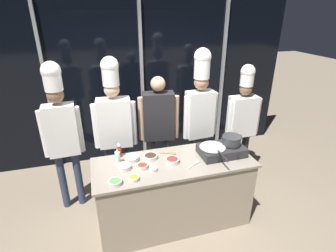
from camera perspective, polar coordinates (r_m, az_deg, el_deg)
name	(u,v)px	position (r m, az deg, el deg)	size (l,w,h in m)	color
ground_plane	(173,220)	(3.64, 1.17, -19.71)	(24.00, 24.00, 0.00)	#7F705B
window_wall_back	(142,83)	(4.59, -5.74, 9.29)	(5.31, 0.09, 2.70)	black
demo_counter	(174,192)	(3.35, 1.23, -14.21)	(1.88, 0.72, 0.89)	gray
portable_stove	(221,150)	(3.27, 11.56, -5.16)	(0.54, 0.36, 0.12)	#28282B
frying_pan	(213,146)	(3.18, 9.72, -4.29)	(0.31, 0.54, 0.04)	#ADAFB5
stock_pot	(232,140)	(3.27, 13.67, -2.95)	(0.26, 0.23, 0.11)	#333335
squeeze_bottle_chili	(119,150)	(3.19, -10.60, -5.17)	(0.05, 0.05, 0.19)	red
squeeze_bottle_clear	(118,157)	(3.06, -10.92, -6.58)	(0.06, 0.06, 0.19)	white
prep_bowl_ginger	(124,167)	(2.98, -9.57, -8.73)	(0.16, 0.16, 0.05)	silver
prep_bowl_scallions	(115,182)	(2.77, -11.43, -11.85)	(0.14, 0.14, 0.05)	silver
prep_bowl_chili_flakes	(142,166)	(2.97, -5.58, -8.71)	(0.13, 0.13, 0.05)	silver
prep_bowl_soy_glaze	(151,156)	(3.15, -3.83, -6.61)	(0.17, 0.17, 0.05)	silver
prep_bowl_carrots	(134,178)	(2.80, -7.47, -11.18)	(0.12, 0.12, 0.04)	silver
prep_bowl_noodles	(153,169)	(2.92, -3.25, -9.32)	(0.09, 0.09, 0.04)	silver
prep_bowl_bell_pepper	(172,160)	(3.06, 0.92, -7.44)	(0.17, 0.17, 0.05)	silver
prep_bowl_rice	(132,158)	(3.12, -7.95, -6.95)	(0.17, 0.17, 0.06)	silver
serving_spoon_slotted	(195,163)	(3.06, 5.96, -8.10)	(0.19, 0.14, 0.02)	#B2B5BA
serving_spoon_solid	(171,153)	(3.24, 0.64, -5.99)	(0.20, 0.10, 0.02)	olive
chef_head	(61,126)	(3.47, -22.29, 0.06)	(0.49, 0.22, 2.00)	#2D3856
chef_sous	(115,121)	(3.52, -11.56, 1.03)	(0.57, 0.26, 2.01)	#2D3856
person_guest	(159,124)	(3.67, -2.06, 0.45)	(0.56, 0.28, 1.72)	#4C4C51
chef_line	(200,109)	(3.68, 6.96, 3.60)	(0.51, 0.23, 2.07)	#4C4C51
chef_pastry	(243,116)	(4.06, 15.91, 2.10)	(0.54, 0.22, 1.83)	#232326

